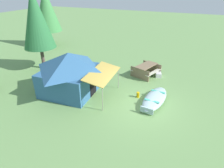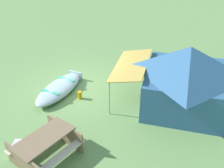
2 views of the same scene
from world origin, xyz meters
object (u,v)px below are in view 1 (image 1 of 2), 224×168
object	(u,v)px
beached_rowboat	(155,99)
canvas_cabin_tent	(70,72)
cooler_box	(158,75)
pine_tree_back_right	(36,19)
picnic_table	(146,69)
pine_tree_back_left	(46,9)
fuel_can	(138,95)

from	to	relation	value
beached_rowboat	canvas_cabin_tent	bearing A→B (deg)	98.62
canvas_cabin_tent	cooler_box	bearing A→B (deg)	-47.28
cooler_box	pine_tree_back_right	distance (m)	9.52
picnic_table	cooler_box	size ratio (longest dim) A/B	4.07
canvas_cabin_tent	beached_rowboat	bearing A→B (deg)	-81.38
picnic_table	pine_tree_back_right	world-z (taller)	pine_tree_back_right
beached_rowboat	pine_tree_back_left	bearing A→B (deg)	62.13
beached_rowboat	picnic_table	xyz separation A→B (m)	(3.31, 1.37, 0.27)
pine_tree_back_right	fuel_can	bearing A→B (deg)	-99.22
fuel_can	pine_tree_back_right	bearing A→B (deg)	80.78
cooler_box	fuel_can	bearing A→B (deg)	170.78
picnic_table	fuel_can	bearing A→B (deg)	-173.46
pine_tree_back_right	pine_tree_back_left	bearing A→B (deg)	34.04
fuel_can	canvas_cabin_tent	bearing A→B (deg)	102.42
beached_rowboat	pine_tree_back_left	distance (m)	14.66
cooler_box	fuel_can	distance (m)	3.34
beached_rowboat	fuel_can	size ratio (longest dim) A/B	8.83
cooler_box	pine_tree_back_left	size ratio (longest dim) A/B	0.09
pine_tree_back_left	fuel_can	bearing A→B (deg)	-119.44
beached_rowboat	cooler_box	world-z (taller)	beached_rowboat
beached_rowboat	cooler_box	bearing A→B (deg)	7.83
canvas_cabin_tent	pine_tree_back_right	distance (m)	5.23
pine_tree_back_right	canvas_cabin_tent	bearing A→B (deg)	-118.19
pine_tree_back_left	pine_tree_back_right	world-z (taller)	pine_tree_back_right
cooler_box	pine_tree_back_right	xyz separation A→B (m)	(-1.99, 8.59, 3.58)
canvas_cabin_tent	pine_tree_back_left	world-z (taller)	pine_tree_back_left
picnic_table	pine_tree_back_left	size ratio (longest dim) A/B	0.37
pine_tree_back_left	pine_tree_back_right	bearing A→B (deg)	-145.96
cooler_box	pine_tree_back_right	size ratio (longest dim) A/B	0.09
fuel_can	pine_tree_back_right	size ratio (longest dim) A/B	0.06
picnic_table	pine_tree_back_left	bearing A→B (deg)	73.35
fuel_can	beached_rowboat	bearing A→B (deg)	-96.86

